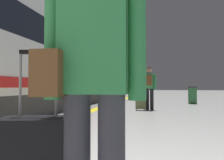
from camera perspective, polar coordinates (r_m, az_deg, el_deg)
safety_line_strip at (r=10.06m, az=-2.18°, el=-6.87°), size 0.36×80.00×0.01m
tactile_edge_band at (r=10.16m, az=-4.22°, el=-6.83°), size 0.70×80.00×0.01m
high_speed_train at (r=7.63m, az=-26.31°, el=10.53°), size 2.94×29.77×4.97m
traveller_foreground at (r=1.16m, az=-5.46°, el=3.52°), size 0.56×0.31×1.74m
passenger_near at (r=8.62m, az=9.72°, el=-1.11°), size 0.52×0.36×1.68m
suitcase_near at (r=8.43m, az=7.52°, el=-5.76°), size 0.38×0.24×0.57m
waste_bin at (r=12.35m, az=20.25°, el=-3.71°), size 0.46×0.46×0.91m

